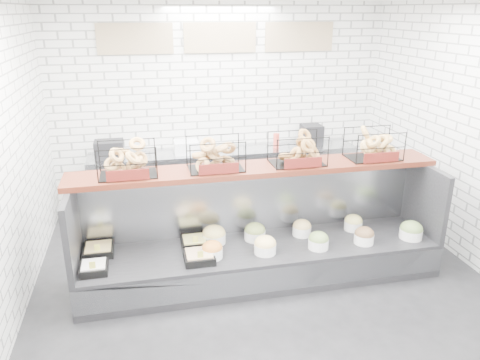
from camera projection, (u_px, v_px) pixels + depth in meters
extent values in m
plane|color=black|center=(267.00, 290.00, 5.09)|extent=(5.50, 5.50, 0.00)
cube|color=white|center=(221.00, 106.00, 7.10)|extent=(5.00, 0.02, 3.00)
cube|color=tan|center=(135.00, 39.00, 6.49)|extent=(1.05, 0.03, 0.42)
cube|color=tan|center=(220.00, 38.00, 6.73)|extent=(1.05, 0.03, 0.42)
cube|color=tan|center=(299.00, 37.00, 6.97)|extent=(1.05, 0.03, 0.42)
cube|color=black|center=(261.00, 261.00, 5.30)|extent=(4.00, 0.90, 0.40)
cube|color=#93969B|center=(271.00, 280.00, 4.89)|extent=(4.00, 0.03, 0.28)
cube|color=#93969B|center=(252.00, 198.00, 5.47)|extent=(4.00, 0.08, 0.80)
cube|color=black|center=(72.00, 230.00, 4.70)|extent=(0.06, 0.90, 0.80)
cube|color=black|center=(423.00, 198.00, 5.49)|extent=(0.06, 0.90, 0.80)
cube|color=black|center=(94.00, 268.00, 4.68)|extent=(0.27, 0.27, 0.08)
cube|color=silver|center=(94.00, 265.00, 4.67)|extent=(0.23, 0.23, 0.04)
cube|color=#E0DB4E|center=(92.00, 265.00, 4.56)|extent=(0.06, 0.01, 0.08)
cube|color=black|center=(99.00, 250.00, 5.03)|extent=(0.31, 0.31, 0.08)
cube|color=#D5B76D|center=(98.00, 247.00, 5.02)|extent=(0.27, 0.27, 0.04)
cube|color=#E0DB4E|center=(97.00, 248.00, 4.90)|extent=(0.06, 0.01, 0.08)
cube|color=black|center=(199.00, 257.00, 4.90)|extent=(0.31, 0.31, 0.08)
cube|color=tan|center=(199.00, 254.00, 4.89)|extent=(0.27, 0.27, 0.04)
cube|color=#E0DB4E|center=(200.00, 255.00, 4.77)|extent=(0.06, 0.01, 0.08)
cube|color=black|center=(194.00, 243.00, 5.20)|extent=(0.29, 0.29, 0.08)
cube|color=#D9D16F|center=(194.00, 240.00, 5.19)|extent=(0.24, 0.24, 0.04)
cube|color=#E0DB4E|center=(195.00, 239.00, 5.08)|extent=(0.06, 0.01, 0.08)
cylinder|color=white|center=(212.00, 253.00, 4.96)|extent=(0.22, 0.22, 0.11)
ellipsoid|color=orange|center=(212.00, 248.00, 4.93)|extent=(0.22, 0.22, 0.15)
cylinder|color=white|center=(214.00, 238.00, 5.28)|extent=(0.27, 0.27, 0.11)
ellipsoid|color=#DAC36F|center=(214.00, 233.00, 5.25)|extent=(0.26, 0.26, 0.18)
cylinder|color=white|center=(265.00, 248.00, 5.05)|extent=(0.24, 0.24, 0.11)
ellipsoid|color=#F1D07B|center=(265.00, 243.00, 5.03)|extent=(0.24, 0.24, 0.17)
cylinder|color=white|center=(255.00, 235.00, 5.35)|extent=(0.24, 0.24, 0.11)
ellipsoid|color=olive|center=(255.00, 230.00, 5.33)|extent=(0.24, 0.24, 0.17)
cylinder|color=white|center=(318.00, 243.00, 5.15)|extent=(0.22, 0.22, 0.11)
ellipsoid|color=olive|center=(319.00, 239.00, 5.13)|extent=(0.22, 0.22, 0.15)
cylinder|color=white|center=(302.00, 230.00, 5.45)|extent=(0.22, 0.22, 0.11)
ellipsoid|color=tan|center=(302.00, 226.00, 5.43)|extent=(0.21, 0.21, 0.15)
cylinder|color=white|center=(364.00, 238.00, 5.26)|extent=(0.22, 0.22, 0.11)
ellipsoid|color=brown|center=(364.00, 234.00, 5.24)|extent=(0.22, 0.22, 0.15)
cylinder|color=white|center=(353.00, 225.00, 5.59)|extent=(0.21, 0.21, 0.11)
ellipsoid|color=#CAC067|center=(354.00, 221.00, 5.57)|extent=(0.21, 0.21, 0.15)
cylinder|color=white|center=(411.00, 233.00, 5.38)|extent=(0.26, 0.26, 0.11)
ellipsoid|color=olive|center=(411.00, 229.00, 5.36)|extent=(0.25, 0.25, 0.18)
cube|color=#41160D|center=(257.00, 169.00, 5.15)|extent=(4.10, 0.50, 0.06)
cube|color=black|center=(127.00, 160.00, 4.80)|extent=(0.60, 0.38, 0.34)
cube|color=#581510|center=(128.00, 175.00, 4.65)|extent=(0.42, 0.02, 0.11)
cube|color=black|center=(215.00, 154.00, 4.99)|extent=(0.60, 0.38, 0.34)
cube|color=#581510|center=(219.00, 169.00, 4.84)|extent=(0.42, 0.02, 0.11)
cube|color=black|center=(297.00, 149.00, 5.17)|extent=(0.60, 0.38, 0.34)
cube|color=#581510|center=(303.00, 163.00, 5.02)|extent=(0.42, 0.02, 0.11)
cube|color=black|center=(374.00, 144.00, 5.36)|extent=(0.60, 0.38, 0.34)
cube|color=#581510|center=(381.00, 157.00, 5.21)|extent=(0.42, 0.02, 0.11)
cube|color=#93969B|center=(225.00, 178.00, 7.17)|extent=(4.00, 0.60, 0.90)
cube|color=black|center=(109.00, 149.00, 6.63)|extent=(0.40, 0.30, 0.24)
cube|color=silver|center=(186.00, 147.00, 6.82)|extent=(0.35, 0.28, 0.18)
cylinder|color=#C54031|center=(276.00, 141.00, 7.08)|extent=(0.09, 0.09, 0.22)
cube|color=black|center=(311.00, 134.00, 7.29)|extent=(0.30, 0.30, 0.30)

